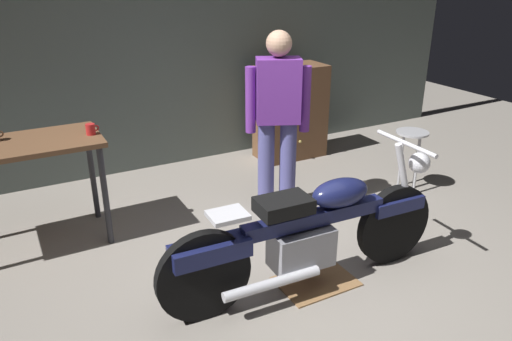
{
  "coord_description": "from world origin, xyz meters",
  "views": [
    {
      "loc": [
        -1.7,
        -2.48,
        2.16
      ],
      "look_at": [
        0.01,
        0.7,
        0.65
      ],
      "focal_mm": 34.47,
      "sensor_mm": 36.0,
      "label": 1
    }
  ],
  "objects_px": {
    "shop_stool": "(411,145)",
    "person_standing": "(278,117)",
    "mug_red_diner": "(91,129)",
    "wooden_dresser": "(291,112)",
    "motorcycle": "(310,232)"
  },
  "relations": [
    {
      "from": "shop_stool",
      "to": "person_standing",
      "type": "bearing_deg",
      "value": 170.16
    },
    {
      "from": "person_standing",
      "to": "mug_red_diner",
      "type": "distance_m",
      "value": 1.58
    },
    {
      "from": "shop_stool",
      "to": "wooden_dresser",
      "type": "bearing_deg",
      "value": 110.1
    },
    {
      "from": "wooden_dresser",
      "to": "mug_red_diner",
      "type": "height_order",
      "value": "wooden_dresser"
    },
    {
      "from": "shop_stool",
      "to": "motorcycle",
      "type": "bearing_deg",
      "value": -153.8
    },
    {
      "from": "shop_stool",
      "to": "wooden_dresser",
      "type": "xyz_separation_m",
      "value": [
        -0.52,
        1.43,
        0.05
      ]
    },
    {
      "from": "person_standing",
      "to": "wooden_dresser",
      "type": "distance_m",
      "value": 1.53
    },
    {
      "from": "motorcycle",
      "to": "person_standing",
      "type": "height_order",
      "value": "person_standing"
    },
    {
      "from": "person_standing",
      "to": "mug_red_diner",
      "type": "xyz_separation_m",
      "value": [
        -1.53,
        0.36,
        0.02
      ]
    },
    {
      "from": "wooden_dresser",
      "to": "mug_red_diner",
      "type": "distance_m",
      "value": 2.59
    },
    {
      "from": "motorcycle",
      "to": "mug_red_diner",
      "type": "height_order",
      "value": "motorcycle"
    },
    {
      "from": "person_standing",
      "to": "mug_red_diner",
      "type": "height_order",
      "value": "person_standing"
    },
    {
      "from": "motorcycle",
      "to": "shop_stool",
      "type": "xyz_separation_m",
      "value": [
        1.82,
        0.89,
        0.05
      ]
    },
    {
      "from": "shop_stool",
      "to": "mug_red_diner",
      "type": "relative_size",
      "value": 6.09
    },
    {
      "from": "wooden_dresser",
      "to": "shop_stool",
      "type": "bearing_deg",
      "value": -69.9
    }
  ]
}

